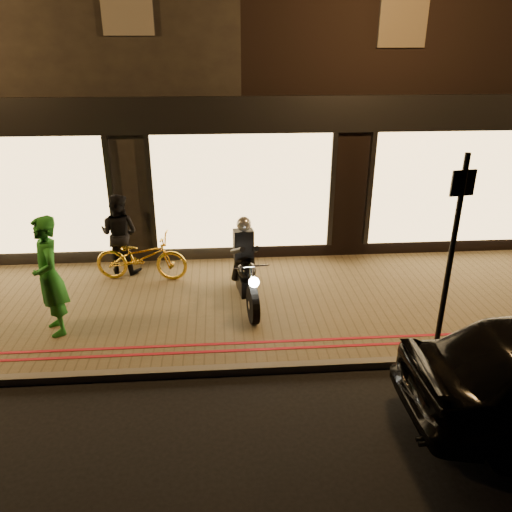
% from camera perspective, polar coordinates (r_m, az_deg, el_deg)
% --- Properties ---
extents(ground, '(90.00, 90.00, 0.00)m').
position_cam_1_polar(ground, '(7.43, 0.20, -13.37)').
color(ground, black).
rests_on(ground, ground).
extents(sidewalk, '(50.00, 4.00, 0.12)m').
position_cam_1_polar(sidewalk, '(9.08, -0.81, -5.57)').
color(sidewalk, brown).
rests_on(sidewalk, ground).
extents(kerb_stone, '(50.00, 0.14, 0.12)m').
position_cam_1_polar(kerb_stone, '(7.43, 0.17, -12.77)').
color(kerb_stone, '#59544C').
rests_on(kerb_stone, ground).
extents(red_kerb_lines, '(50.00, 0.26, 0.01)m').
position_cam_1_polar(red_kerb_lines, '(7.81, -0.13, -10.25)').
color(red_kerb_lines, maroon).
rests_on(red_kerb_lines, sidewalk).
extents(building_row, '(48.00, 10.11, 8.50)m').
position_cam_1_polar(building_row, '(14.96, -2.74, 22.41)').
color(building_row, black).
rests_on(building_row, ground).
extents(motorcycle, '(0.63, 1.94, 1.59)m').
position_cam_1_polar(motorcycle, '(8.75, -1.20, -1.79)').
color(motorcycle, black).
rests_on(motorcycle, sidewalk).
extents(sign_post, '(0.35, 0.09, 3.00)m').
position_cam_1_polar(sign_post, '(7.47, 21.53, 0.89)').
color(sign_post, black).
rests_on(sign_post, sidewalk).
extents(bicycle_gold, '(1.85, 0.84, 0.94)m').
position_cam_1_polar(bicycle_gold, '(9.97, -12.97, -0.10)').
color(bicycle_gold, yellow).
rests_on(bicycle_gold, sidewalk).
extents(person_green, '(0.74, 0.84, 1.94)m').
position_cam_1_polar(person_green, '(8.37, -22.55, -2.18)').
color(person_green, '#1E7221').
rests_on(person_green, sidewalk).
extents(person_dark, '(0.94, 0.83, 1.62)m').
position_cam_1_polar(person_dark, '(10.30, -15.34, 2.48)').
color(person_dark, black).
rests_on(person_dark, sidewalk).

